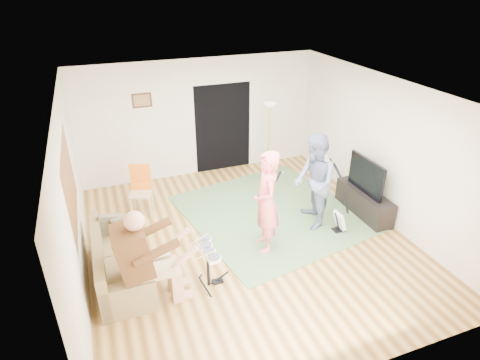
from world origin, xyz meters
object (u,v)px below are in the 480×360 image
at_px(guitar_spare, 340,220).
at_px(torchiere_lamp, 269,128).
at_px(sofa, 117,265).
at_px(singer, 266,202).
at_px(guitarist, 314,182).
at_px(dining_chair, 141,197).
at_px(drum_kit, 208,268).
at_px(tv_cabinet, 364,202).
at_px(television, 366,176).

height_order(guitar_spare, torchiere_lamp, torchiere_lamp).
bearing_deg(guitar_spare, torchiere_lamp, 97.63).
distance_m(sofa, singer, 2.57).
height_order(guitarist, dining_chair, guitarist).
xyz_separation_m(drum_kit, guitar_spare, (2.70, 0.55, -0.08)).
height_order(guitar_spare, tv_cabinet, guitar_spare).
xyz_separation_m(guitarist, tv_cabinet, (1.18, -0.03, -0.66)).
xyz_separation_m(drum_kit, guitarist, (2.32, 0.94, 0.59)).
distance_m(guitar_spare, television, 1.04).
bearing_deg(television, sofa, -176.75).
height_order(drum_kit, guitar_spare, guitar_spare).
bearing_deg(guitarist, tv_cabinet, 102.67).
xyz_separation_m(singer, television, (2.25, 0.34, -0.06)).
bearing_deg(tv_cabinet, guitar_spare, -155.11).
relative_size(drum_kit, singer, 0.39).
bearing_deg(drum_kit, dining_chair, 104.11).
height_order(drum_kit, singer, singer).
bearing_deg(torchiere_lamp, guitar_spare, -82.37).
xyz_separation_m(sofa, television, (4.73, 0.27, 0.60)).
xyz_separation_m(sofa, drum_kit, (1.28, -0.65, 0.06)).
bearing_deg(dining_chair, tv_cabinet, -5.44).
relative_size(drum_kit, torchiere_lamp, 0.40).
bearing_deg(television, torchiere_lamp, 116.81).
xyz_separation_m(dining_chair, tv_cabinet, (4.14, -1.61, -0.10)).
xyz_separation_m(guitar_spare, torchiere_lamp, (-0.34, 2.52, 1.00)).
relative_size(guitar_spare, tv_cabinet, 0.57).
bearing_deg(drum_kit, television, 14.91).
height_order(guitarist, television, guitarist).
relative_size(sofa, drum_kit, 2.60).
bearing_deg(drum_kit, singer, 25.59).
bearing_deg(torchiere_lamp, tv_cabinet, -62.13).
height_order(sofa, singer, singer).
bearing_deg(torchiere_lamp, dining_chair, -169.85).
bearing_deg(drum_kit, sofa, 153.14).
height_order(dining_chair, tv_cabinet, dining_chair).
relative_size(drum_kit, dining_chair, 0.73).
xyz_separation_m(guitar_spare, dining_chair, (-3.34, 1.98, 0.12)).
xyz_separation_m(singer, tv_cabinet, (2.30, 0.34, -0.66)).
distance_m(sofa, television, 4.78).
relative_size(torchiere_lamp, tv_cabinet, 1.28).
xyz_separation_m(sofa, tv_cabinet, (4.78, 0.27, -0.00)).
bearing_deg(television, guitarist, 178.67).
distance_m(drum_kit, tv_cabinet, 3.62).
relative_size(drum_kit, television, 0.72).
bearing_deg(sofa, guitarist, 4.68).
bearing_deg(drum_kit, tv_cabinet, 14.71).
bearing_deg(guitar_spare, tv_cabinet, 24.89).
bearing_deg(guitar_spare, sofa, 178.54).
height_order(singer, torchiere_lamp, singer).
bearing_deg(sofa, torchiere_lamp, 33.50).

